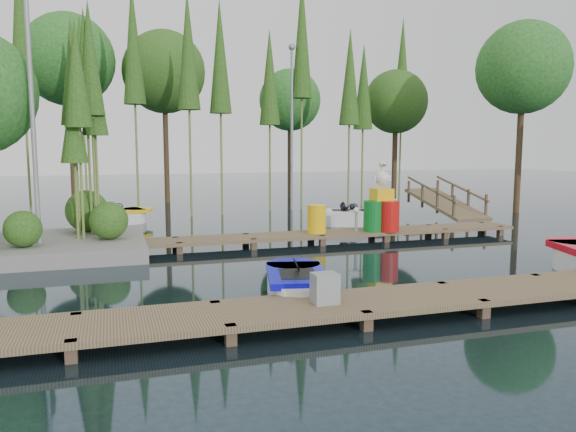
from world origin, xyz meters
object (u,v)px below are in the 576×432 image
object	(u,v)px
boat_blue	(297,285)
drum_cluster	(383,210)
island	(3,133)
utility_cabinet	(325,288)
boat_yellow_far	(117,217)
yellow_barrel	(317,219)

from	to	relation	value
boat_blue	drum_cluster	xyz separation A→B (m)	(4.53, 5.33, 0.69)
island	utility_cabinet	distance (m)	10.09
boat_yellow_far	boat_blue	bearing A→B (deg)	-74.65
boat_blue	yellow_barrel	world-z (taller)	yellow_barrel
boat_yellow_far	utility_cabinet	bearing A→B (deg)	-76.44
boat_yellow_far	island	bearing A→B (deg)	-117.80
island	boat_blue	xyz separation A→B (m)	(5.87, -6.27, -2.95)
boat_blue	boat_yellow_far	world-z (taller)	boat_yellow_far
yellow_barrel	boat_blue	bearing A→B (deg)	-114.05
island	yellow_barrel	bearing A→B (deg)	-5.43
utility_cabinet	island	bearing A→B (deg)	126.89
boat_yellow_far	utility_cabinet	xyz separation A→B (m)	(3.08, -12.99, 0.29)
boat_yellow_far	drum_cluster	size ratio (longest dim) A/B	1.29
island	boat_yellow_far	bearing A→B (deg)	61.97
yellow_barrel	drum_cluster	distance (m)	2.10
island	drum_cluster	xyz separation A→B (m)	(10.39, -0.95, -2.26)
yellow_barrel	drum_cluster	bearing A→B (deg)	-4.30
island	boat_yellow_far	world-z (taller)	island
island	utility_cabinet	world-z (taller)	island
island	utility_cabinet	bearing A→B (deg)	-53.11
drum_cluster	boat_blue	bearing A→B (deg)	-130.36
utility_cabinet	boat_blue	bearing A→B (deg)	89.24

